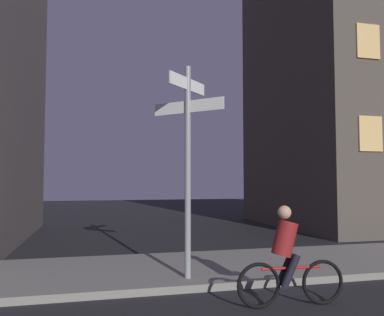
# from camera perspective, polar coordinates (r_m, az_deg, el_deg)

# --- Properties ---
(sidewalk_kerb) EXTENTS (40.00, 3.24, 0.14)m
(sidewalk_kerb) POSITION_cam_1_polar(r_m,az_deg,el_deg) (8.77, -11.14, -16.03)
(sidewalk_kerb) COLOR gray
(sidewalk_kerb) RESTS_ON ground_plane
(signpost) EXTENTS (1.14, 1.14, 4.13)m
(signpost) POSITION_cam_1_polar(r_m,az_deg,el_deg) (7.68, -0.62, 0.96)
(signpost) COLOR gray
(signpost) RESTS_ON sidewalk_kerb
(cyclist) EXTENTS (1.82, 0.34, 1.61)m
(cyclist) POSITION_cam_1_polar(r_m,az_deg,el_deg) (6.69, 13.76, -14.11)
(cyclist) COLOR black
(cyclist) RESTS_ON ground_plane
(building_right_block) EXTENTS (10.47, 8.33, 12.56)m
(building_right_block) POSITION_cam_1_polar(r_m,az_deg,el_deg) (20.65, 25.66, 8.96)
(building_right_block) COLOR #4C443D
(building_right_block) RESTS_ON ground_plane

